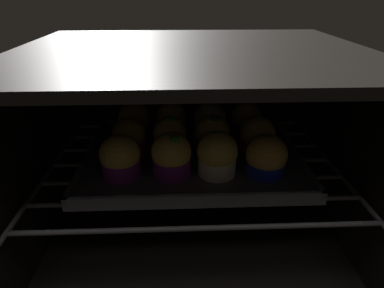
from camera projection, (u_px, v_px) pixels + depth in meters
The scene contains 15 objects.
oven_cavity at pixel (191, 138), 65.24cm from camera, with size 59.00×47.00×37.00cm.
oven_rack at pixel (192, 163), 62.96cm from camera, with size 54.80×42.00×0.80cm.
baking_tray at pixel (192, 155), 63.59cm from camera, with size 40.57×32.40×2.20cm.
muffin_row0_col0 at pixel (120, 158), 54.43cm from camera, with size 6.91×6.91×7.51cm.
muffin_row0_col1 at pixel (172, 156), 54.63cm from camera, with size 6.83×6.83×7.93cm.
muffin_row0_col2 at pixel (217, 155), 54.86cm from camera, with size 7.00×7.00×7.86cm.
muffin_row0_col3 at pixel (266, 157), 55.04cm from camera, with size 7.10×7.10×7.25cm.
muffin_row1_col0 at pixel (129, 138), 61.55cm from camera, with size 6.57×6.57×7.28cm.
muffin_row1_col1 at pixel (170, 137), 61.65cm from camera, with size 6.57×6.57×7.89cm.
muffin_row1_col2 at pixel (212, 136), 61.77cm from camera, with size 6.75×6.75×8.00cm.
muffin_row1_col3 at pixel (257, 136), 62.34cm from camera, with size 6.93×6.93×7.63cm.
muffin_row2_col0 at pixel (135, 121), 68.92cm from camera, with size 7.12×7.12×7.53cm.
muffin_row2_col1 at pixel (172, 121), 68.85cm from camera, with size 6.57×6.57×7.52cm.
muffin_row2_col2 at pixel (210, 121), 69.56cm from camera, with size 7.11×7.11×7.29cm.
muffin_row2_col3 at pixel (246, 120), 69.68cm from camera, with size 6.57×6.57×7.33cm.
Camera 1 is at (-2.30, -32.68, 44.94)cm, focal length 30.02 mm.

